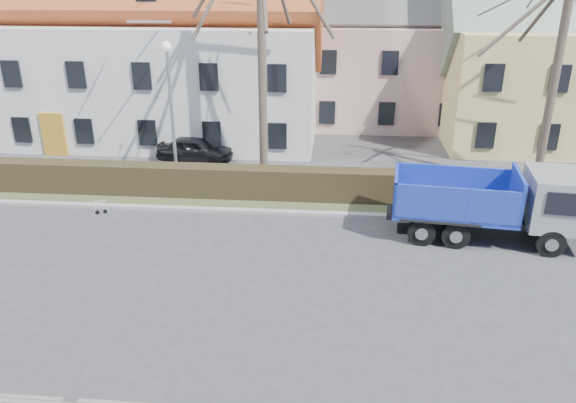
# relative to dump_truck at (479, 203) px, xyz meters

# --- Properties ---
(ground) EXTENTS (120.00, 120.00, 0.00)m
(ground) POSITION_rel_dump_truck_xyz_m (-6.24, -3.16, -1.33)
(ground) COLOR #373739
(curb_far) EXTENTS (80.00, 0.30, 0.12)m
(curb_far) POSITION_rel_dump_truck_xyz_m (-6.24, 1.44, -1.27)
(curb_far) COLOR gray
(curb_far) RESTS_ON ground
(grass_strip) EXTENTS (80.00, 3.00, 0.10)m
(grass_strip) POSITION_rel_dump_truck_xyz_m (-6.24, 3.04, -1.28)
(grass_strip) COLOR #3E4728
(grass_strip) RESTS_ON ground
(hedge) EXTENTS (60.00, 0.90, 1.30)m
(hedge) POSITION_rel_dump_truck_xyz_m (-6.24, 2.84, -0.68)
(hedge) COLOR black
(hedge) RESTS_ON ground
(building_white) EXTENTS (26.80, 10.80, 9.50)m
(building_white) POSITION_rel_dump_truck_xyz_m (-19.24, 12.84, 3.42)
(building_white) COLOR silver
(building_white) RESTS_ON ground
(building_pink) EXTENTS (10.80, 8.80, 8.00)m
(building_pink) POSITION_rel_dump_truck_xyz_m (-2.24, 16.84, 2.67)
(building_pink) COLOR tan
(building_pink) RESTS_ON ground
(tree_1) EXTENTS (9.20, 9.20, 12.65)m
(tree_1) POSITION_rel_dump_truck_xyz_m (-8.24, 5.34, 5.00)
(tree_1) COLOR #4A3D33
(tree_1) RESTS_ON ground
(tree_2) EXTENTS (8.00, 8.00, 11.00)m
(tree_2) POSITION_rel_dump_truck_xyz_m (3.76, 5.34, 4.17)
(tree_2) COLOR #4A3D33
(tree_2) RESTS_ON ground
(dump_truck) EXTENTS (6.87, 3.19, 2.66)m
(dump_truck) POSITION_rel_dump_truck_xyz_m (0.00, 0.00, 0.00)
(dump_truck) COLOR #162A98
(dump_truck) RESTS_ON ground
(streetlight) EXTENTS (0.49, 0.49, 6.27)m
(streetlight) POSITION_rel_dump_truck_xyz_m (-11.85, 3.84, 1.81)
(streetlight) COLOR gray
(streetlight) RESTS_ON ground
(cart_frame) EXTENTS (0.79, 0.64, 0.63)m
(cart_frame) POSITION_rel_dump_truck_xyz_m (-14.23, 0.72, -1.01)
(cart_frame) COLOR silver
(cart_frame) RESTS_ON ground
(parked_car_a) EXTENTS (3.80, 1.77, 1.26)m
(parked_car_a) POSITION_rel_dump_truck_xyz_m (-11.90, 7.37, -0.70)
(parked_car_a) COLOR black
(parked_car_a) RESTS_ON ground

